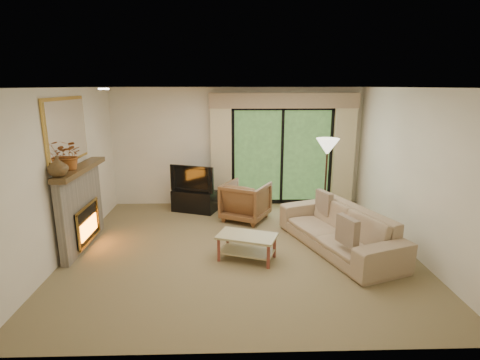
{
  "coord_description": "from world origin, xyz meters",
  "views": [
    {
      "loc": [
        -0.18,
        -5.74,
        2.63
      ],
      "look_at": [
        0.0,
        0.3,
        1.1
      ],
      "focal_mm": 28.0,
      "sensor_mm": 36.0,
      "label": 1
    }
  ],
  "objects_px": {
    "coffee_table": "(247,247)",
    "sofa": "(338,229)",
    "media_console": "(194,201)",
    "armchair": "(246,201)"
  },
  "relations": [
    {
      "from": "coffee_table",
      "to": "sofa",
      "type": "bearing_deg",
      "value": 32.76
    },
    {
      "from": "media_console",
      "to": "coffee_table",
      "type": "xyz_separation_m",
      "value": [
        1.02,
        -2.34,
        -0.03
      ]
    },
    {
      "from": "media_console",
      "to": "coffee_table",
      "type": "relative_size",
      "value": 1.03
    },
    {
      "from": "sofa",
      "to": "coffee_table",
      "type": "height_order",
      "value": "sofa"
    },
    {
      "from": "sofa",
      "to": "coffee_table",
      "type": "bearing_deg",
      "value": -97.1
    },
    {
      "from": "media_console",
      "to": "coffee_table",
      "type": "height_order",
      "value": "media_console"
    },
    {
      "from": "armchair",
      "to": "coffee_table",
      "type": "relative_size",
      "value": 0.95
    },
    {
      "from": "armchair",
      "to": "coffee_table",
      "type": "xyz_separation_m",
      "value": [
        -0.06,
        -1.79,
        -0.18
      ]
    },
    {
      "from": "sofa",
      "to": "coffee_table",
      "type": "distance_m",
      "value": 1.57
    },
    {
      "from": "media_console",
      "to": "armchair",
      "type": "xyz_separation_m",
      "value": [
        1.08,
        -0.54,
        0.16
      ]
    }
  ]
}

